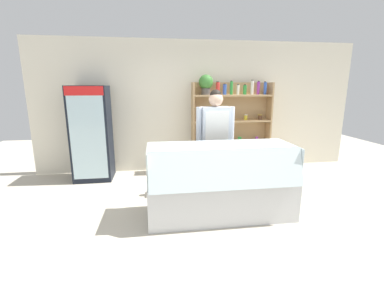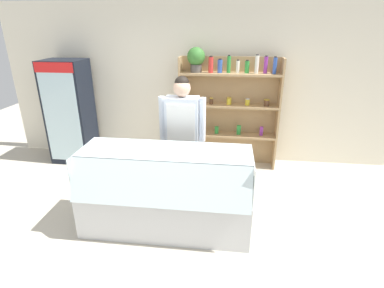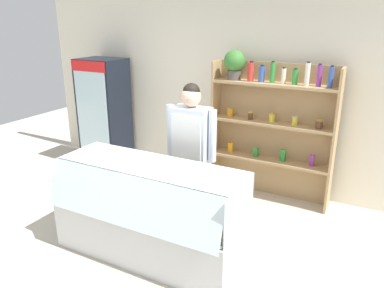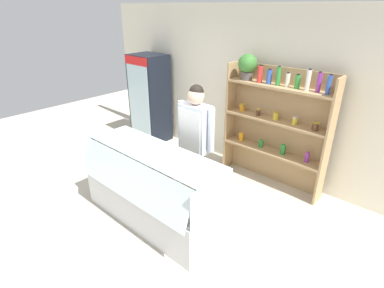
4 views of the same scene
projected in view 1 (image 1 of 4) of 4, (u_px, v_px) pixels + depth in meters
ground_plane at (226, 216)px, 3.60m from camera, size 12.00×12.00×0.00m
back_wall at (200, 107)px, 5.48m from camera, size 6.80×0.10×2.70m
drinks_fridge at (92, 134)px, 4.87m from camera, size 0.69×0.59×1.79m
shelving_unit at (227, 117)px, 5.33m from camera, size 1.65×0.29×2.00m
deli_display_case at (220, 194)px, 3.57m from camera, size 1.99×0.81×1.01m
shop_clerk at (215, 133)px, 4.15m from camera, size 0.63×0.25×1.73m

